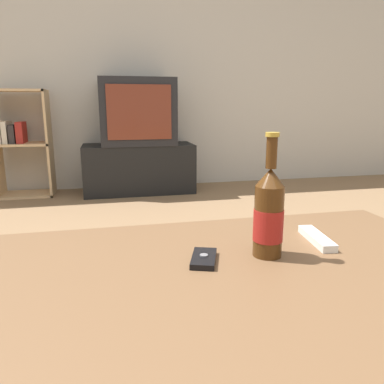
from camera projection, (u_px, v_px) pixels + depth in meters
name	position (u px, v px, depth m)	size (l,w,h in m)	color
back_wall	(123.00, 48.00, 3.46)	(8.00, 0.05, 2.60)	beige
coffee_table	(205.00, 305.00, 0.79)	(1.39, 0.85, 0.42)	brown
tv_stand	(139.00, 168.00, 3.44)	(0.99, 0.43, 0.44)	black
television	(137.00, 112.00, 3.33)	(0.65, 0.46, 0.58)	black
bookshelf	(20.00, 141.00, 3.24)	(0.45, 0.30, 0.92)	tan
beer_bottle	(269.00, 214.00, 0.91)	(0.07, 0.07, 0.30)	#47280F
cell_phone	(204.00, 258.00, 0.89)	(0.09, 0.12, 0.02)	black
remote_control	(317.00, 238.00, 1.02)	(0.06, 0.17, 0.02)	white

